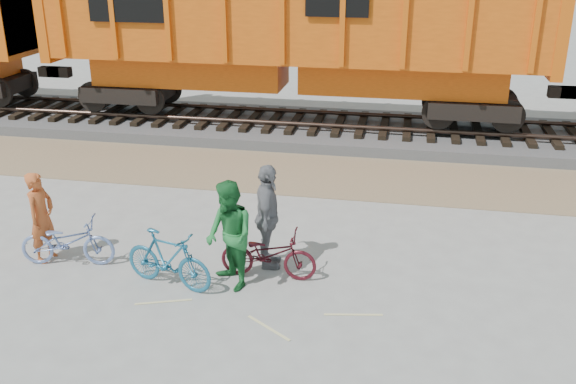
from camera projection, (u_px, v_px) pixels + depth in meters
name	position (u px, v px, depth m)	size (l,w,h in m)	color
ground	(238.00, 283.00, 10.73)	(120.00, 120.00, 0.00)	#9E9E99
gravel_strip	(296.00, 173.00, 15.75)	(120.00, 3.00, 0.02)	#9A805F
ballast_bed	(317.00, 129.00, 18.89)	(120.00, 4.00, 0.30)	slate
track	(318.00, 118.00, 18.77)	(120.00, 2.60, 0.24)	black
hopper_car_center	(293.00, 29.00, 17.97)	(14.00, 3.13, 4.65)	black
bicycle_blue	(67.00, 242.00, 11.22)	(0.58, 1.66, 0.87)	#6F87C2
bicycle_teal	(168.00, 259.00, 10.48)	(0.46, 1.64, 0.98)	#1C6082
bicycle_maroon	(268.00, 254.00, 10.78)	(0.57, 1.64, 0.86)	#4B121B
person_solo	(41.00, 217.00, 11.26)	(0.60, 0.39, 1.65)	#B95326
person_man	(230.00, 236.00, 10.33)	(0.89, 0.69, 1.83)	#1E6C30
person_woman	(267.00, 217.00, 10.98)	(1.10, 0.46, 1.87)	slate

